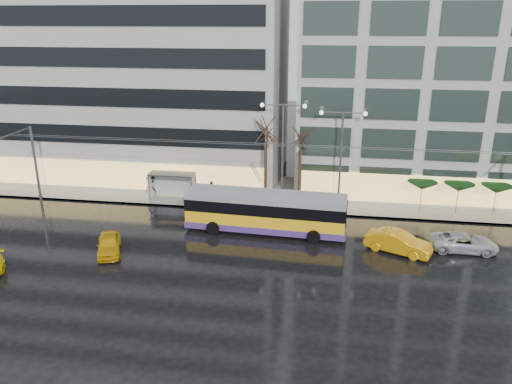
% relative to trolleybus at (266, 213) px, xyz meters
% --- Properties ---
extents(ground, '(140.00, 140.00, 0.00)m').
position_rel_trolleybus_xyz_m(ground, '(-1.35, -4.86, -1.57)').
color(ground, black).
rests_on(ground, ground).
extents(sidewalk, '(80.00, 10.00, 0.15)m').
position_rel_trolleybus_xyz_m(sidewalk, '(0.65, 9.14, -1.49)').
color(sidewalk, gray).
rests_on(sidewalk, ground).
extents(kerb, '(80.00, 0.10, 0.15)m').
position_rel_trolleybus_xyz_m(kerb, '(0.65, 4.19, -1.49)').
color(kerb, slate).
rests_on(kerb, ground).
extents(building_left, '(34.00, 14.00, 22.00)m').
position_rel_trolleybus_xyz_m(building_left, '(-17.35, 14.14, 9.58)').
color(building_left, '#A9A7A1').
rests_on(building_left, sidewalk).
extents(building_right, '(32.00, 14.00, 25.00)m').
position_rel_trolleybus_xyz_m(building_right, '(17.65, 14.14, 11.08)').
color(building_right, '#A9A7A1').
rests_on(building_right, sidewalk).
extents(trolleybus, '(12.63, 5.20, 5.80)m').
position_rel_trolleybus_xyz_m(trolleybus, '(0.00, 0.00, 0.00)').
color(trolleybus, yellow).
rests_on(trolleybus, ground).
extents(catenary, '(42.24, 5.12, 7.00)m').
position_rel_trolleybus_xyz_m(catenary, '(-0.35, 3.08, 2.68)').
color(catenary, '#595B60').
rests_on(catenary, ground).
extents(bus_shelter, '(4.20, 1.60, 2.51)m').
position_rel_trolleybus_xyz_m(bus_shelter, '(-9.73, 5.83, 0.39)').
color(bus_shelter, '#595B60').
rests_on(bus_shelter, sidewalk).
extents(street_lamp_near, '(3.96, 0.36, 9.03)m').
position_rel_trolleybus_xyz_m(street_lamp_near, '(0.65, 5.94, 4.42)').
color(street_lamp_near, '#595B60').
rests_on(street_lamp_near, sidewalk).
extents(street_lamp_far, '(3.96, 0.36, 8.53)m').
position_rel_trolleybus_xyz_m(street_lamp_far, '(5.65, 5.94, 4.15)').
color(street_lamp_far, '#595B60').
rests_on(street_lamp_far, sidewalk).
extents(tree_a, '(3.20, 3.20, 8.40)m').
position_rel_trolleybus_xyz_m(tree_a, '(-0.85, 6.14, 5.52)').
color(tree_a, black).
rests_on(tree_a, sidewalk).
extents(tree_b, '(3.20, 3.20, 7.70)m').
position_rel_trolleybus_xyz_m(tree_b, '(2.15, 6.34, 4.83)').
color(tree_b, black).
rests_on(tree_b, sidewalk).
extents(parasol_a, '(2.50, 2.50, 2.65)m').
position_rel_trolleybus_xyz_m(parasol_a, '(12.65, 6.14, 0.88)').
color(parasol_a, '#595B60').
rests_on(parasol_a, sidewalk).
extents(parasol_b, '(2.50, 2.50, 2.65)m').
position_rel_trolleybus_xyz_m(parasol_b, '(15.65, 6.14, 0.88)').
color(parasol_b, '#595B60').
rests_on(parasol_b, sidewalk).
extents(parasol_c, '(2.50, 2.50, 2.65)m').
position_rel_trolleybus_xyz_m(parasol_c, '(18.65, 6.14, 0.88)').
color(parasol_c, '#595B60').
rests_on(parasol_c, sidewalk).
extents(taxi_a, '(2.96, 4.26, 1.35)m').
position_rel_trolleybus_xyz_m(taxi_a, '(-10.58, -5.42, -0.89)').
color(taxi_a, '#D09E0A').
rests_on(taxi_a, ground).
extents(taxi_b, '(4.93, 3.35, 1.54)m').
position_rel_trolleybus_xyz_m(taxi_b, '(9.91, -2.15, -0.80)').
color(taxi_b, orange).
rests_on(taxi_b, ground).
extents(sedan_silver, '(4.69, 2.17, 1.30)m').
position_rel_trolleybus_xyz_m(sedan_silver, '(14.66, -1.16, -0.92)').
color(sedan_silver, '#BDBCC1').
rests_on(sedan_silver, ground).
extents(pedestrian_a, '(1.09, 1.10, 2.19)m').
position_rel_trolleybus_xyz_m(pedestrian_a, '(-6.01, 6.84, 0.06)').
color(pedestrian_a, black).
rests_on(pedestrian_a, sidewalk).
extents(pedestrian_b, '(1.09, 1.02, 1.77)m').
position_rel_trolleybus_xyz_m(pedestrian_b, '(-5.74, 5.60, -0.53)').
color(pedestrian_b, black).
rests_on(pedestrian_b, sidewalk).
extents(pedestrian_c, '(1.28, 1.04, 2.11)m').
position_rel_trolleybus_xyz_m(pedestrian_c, '(-11.53, 5.84, -0.30)').
color(pedestrian_c, black).
rests_on(pedestrian_c, sidewalk).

